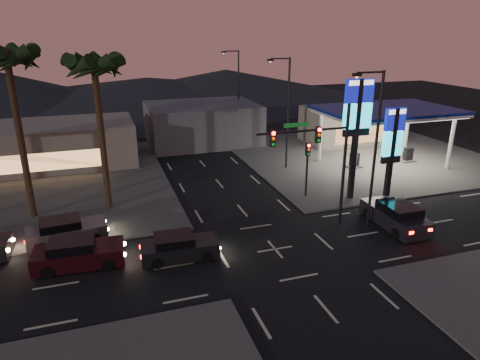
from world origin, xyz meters
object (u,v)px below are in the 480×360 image
object	(u,v)px
gas_station	(387,112)
suv_station	(396,216)
car_lane_b_front	(66,231)
pylon_sign_short	(393,140)
car_lane_a_mid	(78,253)
pylon_sign_tall	(357,116)
car_lane_a_front	(178,247)
traffic_signal_mast	(321,150)

from	to	relation	value
gas_station	suv_station	distance (m)	14.44
car_lane_b_front	suv_station	distance (m)	20.81
pylon_sign_short	car_lane_a_mid	size ratio (longest dim) A/B	1.41
pylon_sign_tall	car_lane_b_front	size ratio (longest dim) A/B	1.86
gas_station	pylon_sign_tall	world-z (taller)	pylon_sign_tall
pylon_sign_tall	car_lane_a_mid	size ratio (longest dim) A/B	1.81
car_lane_b_front	suv_station	size ratio (longest dim) A/B	0.95
suv_station	car_lane_b_front	bearing A→B (deg)	167.34
car_lane_a_front	car_lane_a_mid	distance (m)	5.44
car_lane_a_mid	car_lane_b_front	size ratio (longest dim) A/B	1.03
car_lane_a_mid	suv_station	xyz separation A→B (m)	(19.56, -1.40, 0.04)
car_lane_a_front	suv_station	world-z (taller)	suv_station
traffic_signal_mast	car_lane_a_front	size ratio (longest dim) A/B	1.77
car_lane_b_front	gas_station	bearing A→B (deg)	14.36
pylon_sign_short	car_lane_a_front	bearing A→B (deg)	-167.46
traffic_signal_mast	car_lane_b_front	world-z (taller)	traffic_signal_mast
car_lane_a_mid	suv_station	distance (m)	19.61
traffic_signal_mast	car_lane_a_mid	world-z (taller)	traffic_signal_mast
gas_station	car_lane_a_front	bearing A→B (deg)	-152.59
traffic_signal_mast	suv_station	world-z (taller)	traffic_signal_mast
pylon_sign_tall	car_lane_a_mid	world-z (taller)	pylon_sign_tall
pylon_sign_tall	car_lane_a_mid	distance (m)	20.57
traffic_signal_mast	car_lane_a_mid	bearing A→B (deg)	-179.07
gas_station	car_lane_a_mid	xyz separation A→B (m)	(-26.92, -10.25, -4.34)
pylon_sign_tall	traffic_signal_mast	world-z (taller)	pylon_sign_tall
suv_station	car_lane_a_front	bearing A→B (deg)	178.14
pylon_sign_short	car_lane_b_front	bearing A→B (deg)	178.95
car_lane_b_front	car_lane_a_mid	bearing A→B (deg)	-76.65
gas_station	pylon_sign_tall	distance (m)	10.01
gas_station	traffic_signal_mast	size ratio (longest dim) A/B	1.53
car_lane_a_front	suv_station	bearing A→B (deg)	-1.86
pylon_sign_tall	suv_station	bearing A→B (deg)	-88.49
pylon_sign_short	car_lane_b_front	world-z (taller)	pylon_sign_short
car_lane_a_front	suv_station	distance (m)	14.21
pylon_sign_tall	suv_station	xyz separation A→B (m)	(0.14, -5.15, -5.62)
car_lane_a_front	traffic_signal_mast	bearing A→B (deg)	7.17
car_lane_a_mid	car_lane_a_front	bearing A→B (deg)	-9.89
car_lane_a_mid	pylon_sign_tall	bearing A→B (deg)	10.93
car_lane_a_mid	gas_station	bearing A→B (deg)	20.85
pylon_sign_tall	pylon_sign_short	bearing A→B (deg)	-21.80
pylon_sign_short	traffic_signal_mast	size ratio (longest dim) A/B	0.88
traffic_signal_mast	pylon_sign_short	bearing A→B (deg)	19.13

